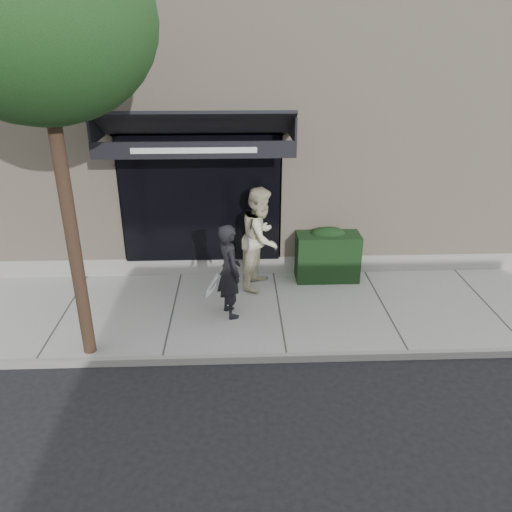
{
  "coord_description": "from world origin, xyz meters",
  "views": [
    {
      "loc": [
        -0.76,
        -8.24,
        4.82
      ],
      "look_at": [
        -0.41,
        0.6,
        0.93
      ],
      "focal_mm": 35.0,
      "sensor_mm": 36.0,
      "label": 1
    }
  ],
  "objects_px": {
    "street_tree": "(38,23)",
    "pedestrian_front": "(229,271)",
    "hedge": "(327,254)",
    "pedestrian_back": "(261,238)"
  },
  "relations": [
    {
      "from": "pedestrian_front",
      "to": "pedestrian_back",
      "type": "distance_m",
      "value": 1.35
    },
    {
      "from": "hedge",
      "to": "street_tree",
      "type": "height_order",
      "value": "street_tree"
    },
    {
      "from": "street_tree",
      "to": "pedestrian_front",
      "type": "xyz_separation_m",
      "value": [
        2.28,
        1.09,
        -3.98
      ]
    },
    {
      "from": "street_tree",
      "to": "pedestrian_back",
      "type": "distance_m",
      "value": 5.31
    },
    {
      "from": "hedge",
      "to": "street_tree",
      "type": "bearing_deg",
      "value": -149.33
    },
    {
      "from": "pedestrian_front",
      "to": "pedestrian_back",
      "type": "xyz_separation_m",
      "value": [
        0.62,
        1.18,
        0.16
      ]
    },
    {
      "from": "street_tree",
      "to": "pedestrian_front",
      "type": "distance_m",
      "value": 4.72
    },
    {
      "from": "street_tree",
      "to": "pedestrian_back",
      "type": "relative_size",
      "value": 3.03
    },
    {
      "from": "street_tree",
      "to": "hedge",
      "type": "bearing_deg",
      "value": 30.67
    },
    {
      "from": "pedestrian_back",
      "to": "street_tree",
      "type": "bearing_deg",
      "value": -141.83
    }
  ]
}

